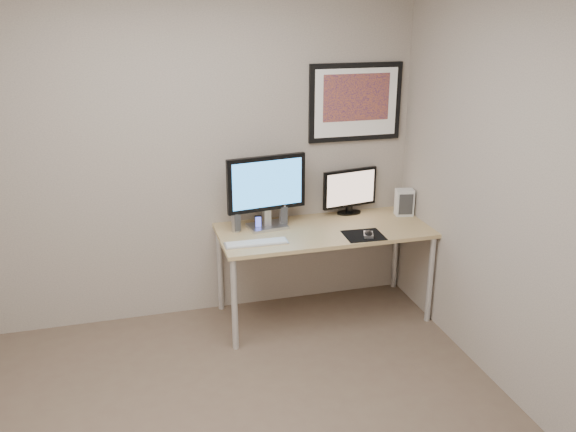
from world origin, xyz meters
name	(u,v)px	position (x,y,z in m)	size (l,w,h in m)	color
room	(204,144)	(0.00, 0.45, 1.64)	(3.60, 3.60, 3.60)	white
desk	(324,237)	(1.00, 1.35, 0.66)	(1.60, 0.70, 0.73)	#967548
framed_art	(355,102)	(1.35, 1.68, 1.62)	(0.75, 0.04, 0.60)	black
monitor_large	(267,189)	(0.59, 1.49, 1.04)	(0.61, 0.24, 0.56)	#ABABB0
monitor_tv	(350,190)	(1.31, 1.63, 0.93)	(0.47, 0.14, 0.37)	black
speaker_left	(236,221)	(0.34, 1.47, 0.81)	(0.06, 0.06, 0.16)	#ABABB0
speaker_right	(283,214)	(0.73, 1.52, 0.81)	(0.07, 0.07, 0.17)	#ABABB0
phone_dock	(258,222)	(0.51, 1.47, 0.79)	(0.05, 0.05, 0.11)	black
keyboard	(256,243)	(0.44, 1.19, 0.74)	(0.45, 0.12, 0.02)	#BCBCC1
mousepad	(364,235)	(1.24, 1.14, 0.73)	(0.28, 0.25, 0.00)	black
mouse	(369,234)	(1.26, 1.11, 0.75)	(0.06, 0.11, 0.04)	black
fan_unit	(404,202)	(1.72, 1.48, 0.84)	(0.14, 0.10, 0.21)	silver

